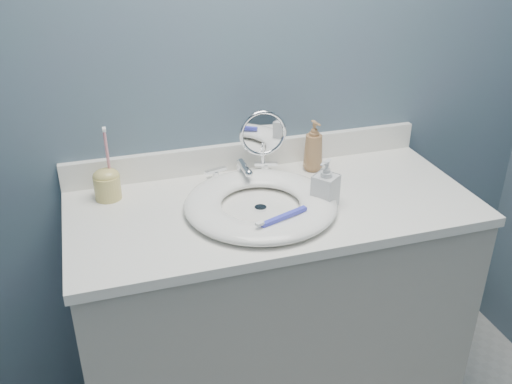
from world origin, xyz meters
name	(u,v)px	position (x,y,z in m)	size (l,w,h in m)	color
back_wall	(247,74)	(0.00, 1.25, 1.20)	(2.20, 0.02, 2.40)	#4A646F
vanity_cabinet	(271,320)	(0.00, 0.97, 0.42)	(1.20, 0.55, 0.85)	#A49F96
countertop	(273,207)	(0.00, 0.97, 0.86)	(1.22, 0.57, 0.03)	white
backsplash	(248,155)	(0.00, 1.24, 0.93)	(1.22, 0.02, 0.09)	white
basin	(261,204)	(-0.05, 0.94, 0.90)	(0.45, 0.45, 0.04)	white
drain	(261,208)	(-0.05, 0.94, 0.88)	(0.04, 0.04, 0.01)	silver
faucet	(242,173)	(-0.05, 1.14, 0.91)	(0.25, 0.13, 0.07)	silver
makeup_mirror	(263,141)	(0.02, 1.16, 1.00)	(0.15, 0.09, 0.23)	silver
soap_bottle_amber	(314,146)	(0.20, 1.16, 0.97)	(0.07, 0.07, 0.17)	olive
soap_bottle_clear	(326,183)	(0.14, 0.91, 0.95)	(0.07, 0.07, 0.15)	silver
toothbrush_holder	(107,183)	(-0.47, 1.15, 0.93)	(0.08, 0.08, 0.23)	tan
toothbrush_lying	(282,217)	(-0.03, 0.81, 0.92)	(0.17, 0.07, 0.02)	#3B40D2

